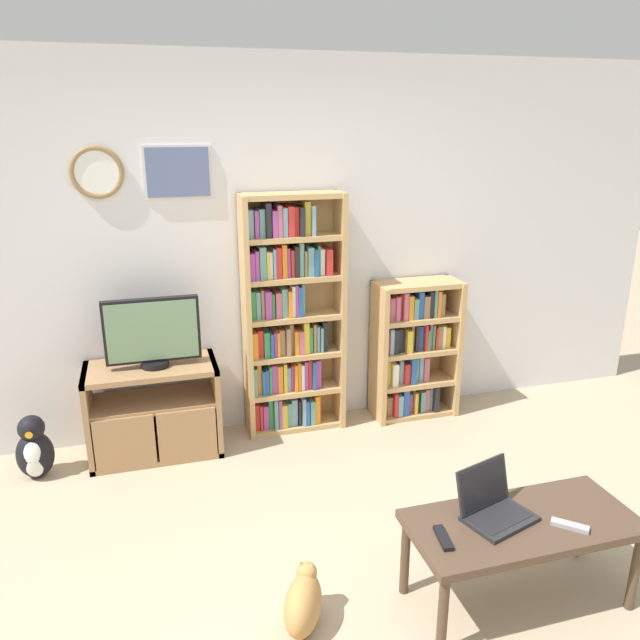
% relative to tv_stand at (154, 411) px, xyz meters
% --- Properties ---
extents(ground_plane, '(18.00, 18.00, 0.00)m').
position_rel_tv_stand_xyz_m(ground_plane, '(0.85, -1.80, -0.32)').
color(ground_plane, tan).
extents(wall_back, '(6.25, 0.09, 2.60)m').
position_rel_tv_stand_xyz_m(wall_back, '(0.85, 0.28, 0.99)').
color(wall_back, silver).
rests_on(wall_back, ground_plane).
extents(tv_stand, '(0.86, 0.43, 0.63)m').
position_rel_tv_stand_xyz_m(tv_stand, '(0.00, 0.00, 0.00)').
color(tv_stand, '#9E754C').
rests_on(tv_stand, ground_plane).
extents(television, '(0.60, 0.18, 0.46)m').
position_rel_tv_stand_xyz_m(television, '(0.03, -0.00, 0.55)').
color(television, black).
rests_on(television, tv_stand).
extents(bookshelf_tall, '(0.71, 0.25, 1.71)m').
position_rel_tv_stand_xyz_m(bookshelf_tall, '(0.96, 0.13, 0.52)').
color(bookshelf_tall, tan).
rests_on(bookshelf_tall, ground_plane).
extents(bookshelf_short, '(0.63, 0.31, 1.05)m').
position_rel_tv_stand_xyz_m(bookshelf_short, '(1.90, 0.10, 0.21)').
color(bookshelf_short, tan).
rests_on(bookshelf_short, ground_plane).
extents(coffee_table, '(1.05, 0.47, 0.44)m').
position_rel_tv_stand_xyz_m(coffee_table, '(1.58, -1.88, 0.07)').
color(coffee_table, '#4C3828').
rests_on(coffee_table, ground_plane).
extents(laptop, '(0.37, 0.33, 0.23)m').
position_rel_tv_stand_xyz_m(laptop, '(1.46, -1.81, 0.18)').
color(laptop, '#232326').
rests_on(laptop, coffee_table).
extents(remote_near_laptop, '(0.07, 0.16, 0.02)m').
position_rel_tv_stand_xyz_m(remote_near_laptop, '(1.16, -1.90, 0.13)').
color(remote_near_laptop, black).
rests_on(remote_near_laptop, coffee_table).
extents(remote_far_from_laptop, '(0.15, 0.14, 0.02)m').
position_rel_tv_stand_xyz_m(remote_far_from_laptop, '(1.74, -1.98, 0.13)').
color(remote_far_from_laptop, '#99999E').
rests_on(remote_far_from_laptop, coffee_table).
extents(cat, '(0.28, 0.50, 0.28)m').
position_rel_tv_stand_xyz_m(cat, '(0.57, -1.75, -0.19)').
color(cat, '#B78447').
rests_on(cat, ground_plane).
extents(penguin_figurine, '(0.23, 0.20, 0.42)m').
position_rel_tv_stand_xyz_m(penguin_figurine, '(-0.75, -0.10, -0.13)').
color(penguin_figurine, black).
rests_on(penguin_figurine, ground_plane).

